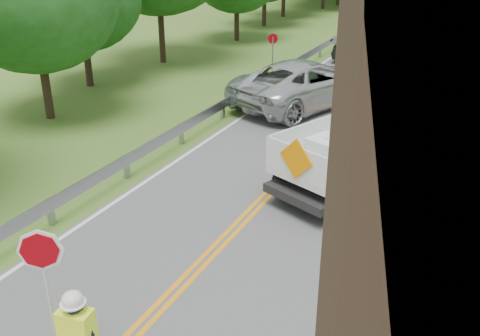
% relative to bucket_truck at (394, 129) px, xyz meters
% --- Properties ---
extents(road, '(7.20, 96.00, 0.03)m').
position_rel_bucket_truck_xyz_m(road, '(-2.69, 3.62, -1.44)').
color(road, '#555557').
rests_on(road, ground).
extents(guardrail, '(0.18, 48.00, 0.77)m').
position_rel_bucket_truck_xyz_m(guardrail, '(-6.71, 4.52, -0.90)').
color(guardrail, gray).
rests_on(guardrail, ground).
extents(bucket_truck, '(4.61, 6.56, 6.24)m').
position_rel_bucket_truck_xyz_m(bucket_truck, '(0.00, 0.00, 0.00)').
color(bucket_truck, black).
rests_on(bucket_truck, road).
extents(suv_silver, '(5.31, 7.36, 1.86)m').
position_rel_bucket_truck_xyz_m(suv_silver, '(-4.48, 5.49, -0.51)').
color(suv_silver, silver).
rests_on(suv_silver, road).
extents(suv_darkgrey, '(2.67, 5.00, 1.38)m').
position_rel_bucket_truck_xyz_m(suv_darkgrey, '(-4.63, 15.29, -0.75)').
color(suv_darkgrey, '#323438').
rests_on(suv_darkgrey, road).
extents(stop_sign_permanent, '(0.42, 0.27, 2.25)m').
position_rel_bucket_truck_xyz_m(stop_sign_permanent, '(-7.17, 8.44, 0.01)').
color(stop_sign_permanent, gray).
rests_on(stop_sign_permanent, ground).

